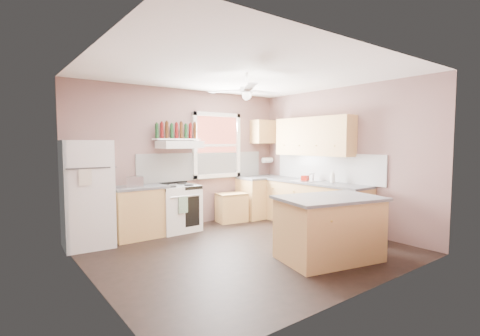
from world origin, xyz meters
TOP-DOWN VIEW (x-y plane):
  - floor at (0.00, 0.00)m, footprint 4.50×4.50m
  - ceiling at (0.00, 0.00)m, footprint 4.50×4.50m
  - wall_back at (0.00, 2.02)m, footprint 4.50×0.05m
  - wall_right at (2.27, 0.00)m, footprint 0.05×4.00m
  - wall_left at (-2.27, 0.00)m, footprint 0.05×4.00m
  - backsplash_back at (0.45, 1.99)m, footprint 2.90×0.03m
  - backsplash_right at (2.23, 0.30)m, footprint 0.03×2.60m
  - window_view at (0.75, 1.98)m, footprint 1.00×0.02m
  - window_frame at (0.75, 1.96)m, footprint 1.16×0.07m
  - refrigerator at (-1.92, 1.66)m, footprint 0.77×0.75m
  - base_cabinet_left at (-1.06, 1.70)m, footprint 0.90×0.60m
  - counter_left at (-1.06, 1.70)m, footprint 0.92×0.62m
  - toaster at (-1.14, 1.66)m, footprint 0.31×0.24m
  - stove at (-0.33, 1.69)m, footprint 0.75×0.65m
  - range_hood at (-0.23, 1.75)m, footprint 0.78×0.50m
  - bottle_shelf at (-0.23, 1.87)m, footprint 0.90×0.26m
  - cart at (0.92, 1.68)m, footprint 0.66×0.49m
  - base_cabinet_corner at (1.75, 1.70)m, footprint 1.00×0.60m
  - base_cabinet_right at (1.95, 0.30)m, footprint 0.60×2.20m
  - counter_corner at (1.75, 1.70)m, footprint 1.02×0.62m
  - counter_right at (1.94, 0.30)m, footprint 0.62×2.22m
  - sink at (1.94, 0.50)m, footprint 0.55×0.45m
  - faucet at (2.10, 0.50)m, footprint 0.03×0.03m
  - upper_cabinet_right at (2.08, 0.50)m, footprint 0.33×1.80m
  - upper_cabinet_corner at (1.95, 1.83)m, footprint 0.60×0.33m
  - paper_towel at (2.07, 1.86)m, footprint 0.26×0.12m
  - island at (0.65, -1.06)m, footprint 1.50×1.13m
  - island_top at (0.65, -1.06)m, footprint 1.60×1.22m
  - ceiling_fan_hub at (0.00, 0.00)m, footprint 0.20×0.20m
  - soap_bottle at (2.04, -0.03)m, footprint 0.13×0.13m
  - red_caddy at (1.93, 0.57)m, footprint 0.21×0.18m
  - wine_bottles at (-0.23, 1.87)m, footprint 0.86×0.06m

SIDE VIEW (x-z plane):
  - floor at x=0.00m, z-range 0.00..0.00m
  - cart at x=0.92m, z-range 0.00..0.60m
  - base_cabinet_left at x=-1.06m, z-range 0.00..0.86m
  - stove at x=-0.33m, z-range 0.00..0.86m
  - base_cabinet_corner at x=1.75m, z-range 0.00..0.86m
  - base_cabinet_right at x=1.95m, z-range 0.00..0.86m
  - island at x=0.65m, z-range 0.00..0.86m
  - refrigerator at x=-1.92m, z-range 0.00..1.70m
  - counter_left at x=-1.06m, z-range 0.86..0.90m
  - counter_corner at x=1.75m, z-range 0.86..0.90m
  - counter_right at x=1.94m, z-range 0.86..0.90m
  - island_top at x=0.65m, z-range 0.86..0.90m
  - sink at x=1.94m, z-range 0.88..0.91m
  - red_caddy at x=1.93m, z-range 0.90..1.00m
  - faucet at x=2.10m, z-range 0.90..1.04m
  - toaster at x=-1.14m, z-range 0.90..1.08m
  - soap_bottle at x=2.04m, z-range 0.90..1.14m
  - backsplash_back at x=0.45m, z-range 0.90..1.45m
  - backsplash_right at x=2.23m, z-range 0.90..1.45m
  - paper_towel at x=2.07m, z-range 1.19..1.31m
  - wall_back at x=0.00m, z-range 0.00..2.70m
  - wall_right at x=2.27m, z-range 0.00..2.70m
  - wall_left at x=-2.27m, z-range 0.00..2.70m
  - window_view at x=0.75m, z-range 1.00..2.20m
  - window_frame at x=0.75m, z-range 0.92..2.28m
  - range_hood at x=-0.23m, z-range 1.55..1.69m
  - bottle_shelf at x=-0.23m, z-range 1.71..1.73m
  - upper_cabinet_right at x=2.08m, z-range 1.40..2.16m
  - wine_bottles at x=-0.23m, z-range 1.73..2.04m
  - upper_cabinet_corner at x=1.95m, z-range 1.64..2.16m
  - ceiling_fan_hub at x=0.00m, z-range 2.41..2.49m
  - ceiling at x=0.00m, z-range 2.70..2.70m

